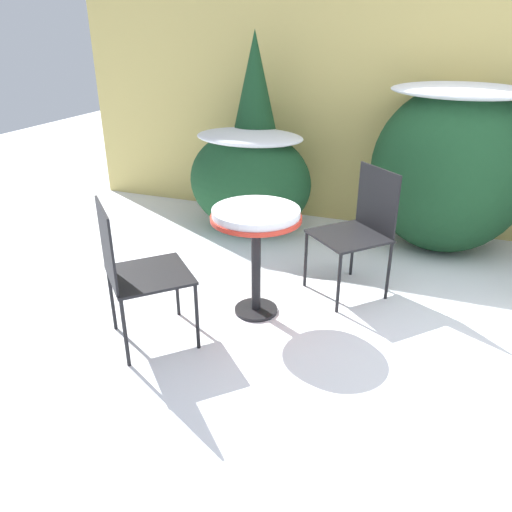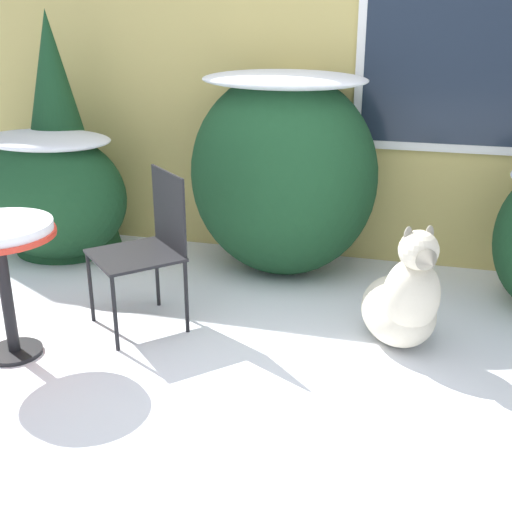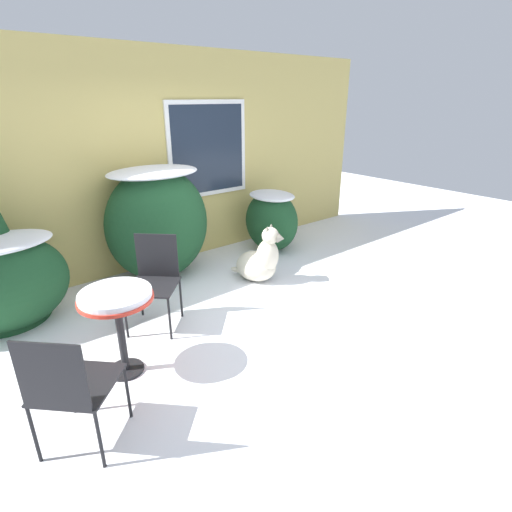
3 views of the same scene
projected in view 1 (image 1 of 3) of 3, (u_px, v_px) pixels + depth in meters
name	position (u px, v px, depth m)	size (l,w,h in m)	color
ground_plane	(444.00, 359.00, 3.08)	(16.00, 16.00, 0.00)	white
house_wall	(485.00, 80.00, 4.32)	(8.00, 0.10, 2.86)	tan
shrub_left	(250.00, 179.00, 4.78)	(1.20, 0.83, 0.99)	#194223
shrub_middle	(450.00, 167.00, 4.26)	(1.34, 0.99, 1.45)	#194223
evergreen_bush	(255.00, 133.00, 4.82)	(0.84, 0.84, 1.84)	#194223
patio_table	(256.00, 227.00, 3.32)	(0.61, 0.61, 0.78)	black
patio_chair_near_table	(359.00, 226.00, 3.66)	(0.68, 0.68, 0.95)	black
patio_chair_far_side	(135.00, 268.00, 3.03)	(0.68, 0.68, 0.95)	black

